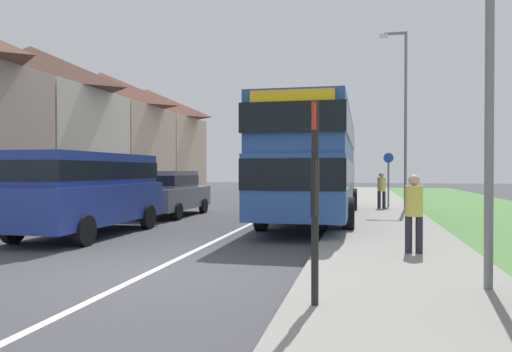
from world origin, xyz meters
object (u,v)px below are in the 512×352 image
Objects in this scene: parked_car_grey at (169,191)px; bus_stop_sign at (315,188)px; pedestrian_at_stop at (414,210)px; double_decker_bus at (315,159)px; parked_van_blue at (88,187)px; street_lamp_mid at (403,109)px; pedestrian_walking_away at (382,188)px; cycle_route_sign at (388,177)px.

bus_stop_sign is (6.66, -11.45, 0.59)m from parked_car_grey.
parked_car_grey reaches higher than pedestrian_at_stop.
double_decker_bus is 4.40× the size of bus_stop_sign.
double_decker_bus reaches higher than parked_van_blue.
street_lamp_mid is (3.28, 4.40, 2.19)m from double_decker_bus.
pedestrian_walking_away is at bearing 178.72° from street_lamp_mid.
pedestrian_walking_away is 3.47m from street_lamp_mid.
pedestrian_at_stop is 11.83m from street_lamp_mid.
parked_van_blue is at bearing 138.74° from bus_stop_sign.
bus_stop_sign is at bearing -41.26° from parked_van_blue.
parked_van_blue is 3.25× the size of pedestrian_at_stop.
pedestrian_walking_away is (2.42, 4.42, -1.17)m from double_decker_bus.
pedestrian_at_stop and pedestrian_walking_away have the same top height.
parked_van_blue reaches higher than pedestrian_at_stop.
pedestrian_walking_away is 1.19m from cycle_route_sign.
pedestrian_walking_away is (8.02, 3.97, 0.03)m from parked_car_grey.
parked_car_grey is at bearing 175.37° from double_decker_bus.
bus_stop_sign reaches higher than cycle_route_sign.
double_decker_bus is 2.49× the size of parked_car_grey.
cycle_route_sign is at bearing 89.36° from pedestrian_at_stop.
street_lamp_mid is at bearing -1.28° from pedestrian_walking_away.
pedestrian_walking_away is (-0.20, 11.34, 0.00)m from pedestrian_at_stop.
bus_stop_sign reaches higher than pedestrian_walking_away.
bus_stop_sign is at bearing -95.04° from pedestrian_walking_away.
street_lamp_mid reaches higher than pedestrian_walking_away.
cycle_route_sign reaches higher than parked_van_blue.
double_decker_bus is 2.11× the size of parked_van_blue.
parked_van_blue is 12.50m from pedestrian_walking_away.
street_lamp_mid is at bearing -63.44° from cycle_route_sign.
bus_stop_sign is at bearing -98.23° from street_lamp_mid.
double_decker_bus is 1.51× the size of street_lamp_mid.
bus_stop_sign is (-1.56, -4.08, 0.56)m from pedestrian_at_stop.
pedestrian_at_stop is (2.61, -6.92, -1.17)m from double_decker_bus.
cycle_route_sign is at bearing 84.13° from bus_stop_sign.
cycle_route_sign is at bearing 31.00° from parked_car_grey.
parked_van_blue is 8.38m from pedestrian_at_stop.
pedestrian_walking_away is at bearing 84.96° from bus_stop_sign.
street_lamp_mid reaches higher than cycle_route_sign.
street_lamp_mid is (8.89, 3.95, 3.39)m from parked_car_grey.
bus_stop_sign is (-1.36, -15.42, 0.56)m from pedestrian_walking_away.
pedestrian_at_stop is at bearing -12.00° from parked_van_blue.
bus_stop_sign is at bearing -59.83° from parked_car_grey.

